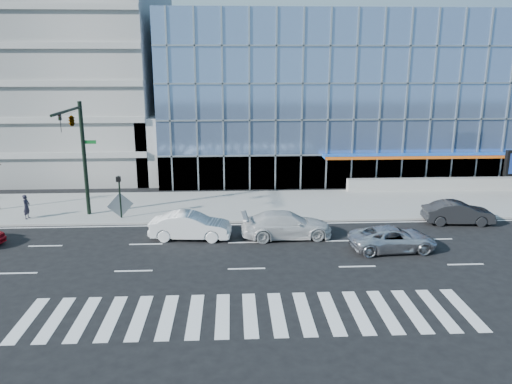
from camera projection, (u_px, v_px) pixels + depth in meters
ground at (245, 243)px, 30.56m from camera, size 160.00×160.00×0.00m
sidewalk at (242, 205)px, 38.27m from camera, size 120.00×8.00×0.15m
theatre_building at (366, 92)px, 54.44m from camera, size 42.00×26.00×15.00m
parking_garage at (47, 69)px, 52.19m from camera, size 24.00×24.00×20.00m
ramp_block at (176, 147)px, 46.91m from camera, size 6.00×8.00×6.00m
traffic_signal at (76, 133)px, 32.89m from camera, size 1.14×5.74×8.00m
ped_signal_post at (119, 190)px, 34.39m from camera, size 0.30×0.33×3.00m
silver_suv at (393, 239)px, 29.18m from camera, size 5.21×2.66×1.41m
white_suv at (286, 225)px, 31.28m from camera, size 5.80×2.64×1.65m
white_sedan at (191, 226)px, 31.07m from camera, size 5.16×2.20×1.65m
dark_sedan at (458, 213)px, 33.96m from camera, size 4.76×1.96×1.53m
pedestrian at (26, 207)px, 34.54m from camera, size 0.48×0.67×1.71m
tilted_panel at (120, 205)px, 34.72m from camera, size 1.70×0.82×1.84m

